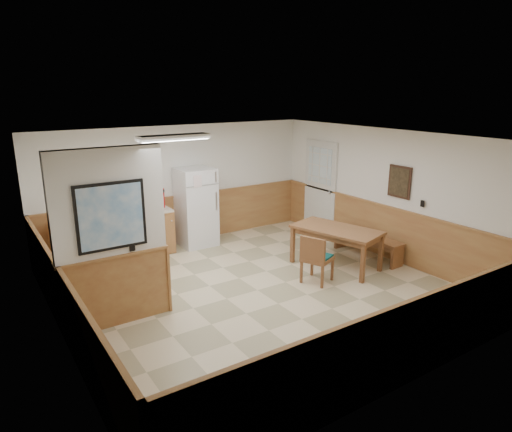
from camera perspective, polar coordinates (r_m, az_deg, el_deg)
ground at (r=7.66m, az=0.17°, el=-9.25°), size 6.00×6.00×0.00m
ceiling at (r=6.98m, az=0.19°, el=9.69°), size 6.00×6.00×0.02m
back_wall at (r=9.79m, az=-9.57°, el=3.84°), size 6.00×0.02×2.50m
right_wall at (r=9.17m, az=16.04°, el=2.63°), size 0.02×6.00×2.50m
left_wall at (r=6.17m, az=-23.80°, el=-4.43°), size 0.02×6.00×2.50m
wainscot_back at (r=9.95m, az=-9.33°, el=-0.41°), size 6.00×0.04×1.00m
wainscot_right at (r=9.34m, az=15.62°, el=-1.87°), size 0.04×6.00×1.00m
wainscot_left at (r=6.46m, az=-22.88°, el=-10.67°), size 0.04×6.00×1.00m
partition_wall at (r=6.50m, az=-17.61°, el=-2.97°), size 1.50×0.20×2.50m
kitchen_counter at (r=9.29m, az=-15.36°, el=-2.21°), size 2.20×0.61×1.00m
exterior_door at (r=10.49m, az=8.01°, el=3.59°), size 0.07×1.02×2.15m
kitchen_window at (r=9.09m, az=-21.79°, el=3.94°), size 0.80×0.04×1.00m
wall_painting at (r=8.89m, az=17.50°, el=4.10°), size 0.04×0.50×0.60m
fluorescent_fixture at (r=7.75m, az=-10.25°, el=9.65°), size 1.20×0.30×0.09m
refrigerator at (r=9.64m, az=-7.50°, el=1.11°), size 0.73×0.72×1.64m
dining_table at (r=8.52m, az=10.01°, el=-2.13°), size 1.21×1.76×0.75m
dining_bench at (r=9.24m, az=13.77°, el=-2.98°), size 0.41×1.54×0.45m
dining_chair at (r=7.79m, az=7.41°, el=-4.99°), size 0.75×0.64×0.85m
fire_extinguisher at (r=9.37m, az=-11.72°, el=2.30°), size 0.14×0.14×0.47m
soap_bottle at (r=8.85m, az=-22.13°, el=-0.04°), size 0.09×0.09×0.21m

